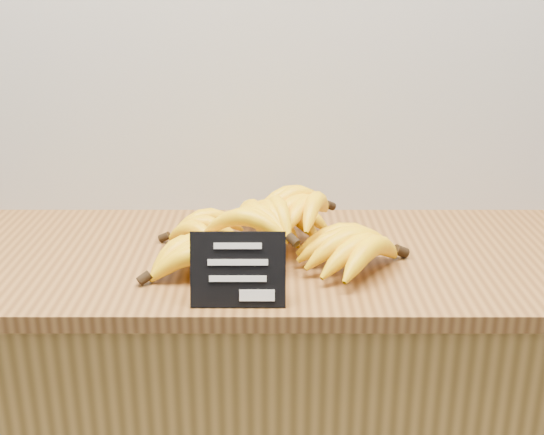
{
  "coord_description": "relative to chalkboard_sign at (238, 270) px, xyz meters",
  "views": [
    {
      "loc": [
        0.06,
        1.51,
        1.45
      ],
      "look_at": [
        0.06,
        2.7,
        1.02
      ],
      "focal_mm": 45.0,
      "sensor_mm": 36.0,
      "label": 1
    }
  ],
  "objects": [
    {
      "name": "chalkboard_sign",
      "position": [
        0.0,
        0.0,
        0.0
      ],
      "size": [
        0.16,
        0.04,
        0.12
      ],
      "primitive_type": "cube",
      "rotation": [
        -0.28,
        0.0,
        0.0
      ],
      "color": "black",
      "rests_on": "counter_top"
    },
    {
      "name": "banana_pile",
      "position": [
        0.06,
        0.2,
        -0.01
      ],
      "size": [
        0.51,
        0.4,
        0.12
      ],
      "color": "yellow",
      "rests_on": "counter_top"
    },
    {
      "name": "counter_top",
      "position": [
        0.06,
        0.22,
        -0.08
      ],
      "size": [
        1.37,
        0.54,
        0.03
      ],
      "primitive_type": "cube",
      "color": "brown",
      "rests_on": "counter"
    }
  ]
}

